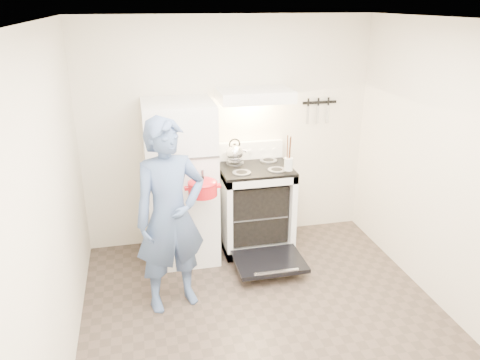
# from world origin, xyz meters

# --- Properties ---
(floor) EXTENTS (3.60, 3.60, 0.00)m
(floor) POSITION_xyz_m (0.00, 0.00, 0.00)
(floor) COLOR #4A3C33
(floor) RESTS_ON ground
(back_wall) EXTENTS (3.20, 0.02, 2.50)m
(back_wall) POSITION_xyz_m (0.00, 1.80, 1.25)
(back_wall) COLOR silver
(back_wall) RESTS_ON ground
(refrigerator) EXTENTS (0.70, 0.70, 1.70)m
(refrigerator) POSITION_xyz_m (-0.58, 1.45, 0.85)
(refrigerator) COLOR white
(refrigerator) RESTS_ON floor
(stove_body) EXTENTS (0.76, 0.65, 0.92)m
(stove_body) POSITION_xyz_m (0.23, 1.48, 0.46)
(stove_body) COLOR white
(stove_body) RESTS_ON floor
(cooktop) EXTENTS (0.76, 0.65, 0.03)m
(cooktop) POSITION_xyz_m (0.23, 1.48, 0.94)
(cooktop) COLOR black
(cooktop) RESTS_ON stove_body
(backsplash) EXTENTS (0.76, 0.07, 0.20)m
(backsplash) POSITION_xyz_m (0.23, 1.76, 1.05)
(backsplash) COLOR white
(backsplash) RESTS_ON cooktop
(oven_door) EXTENTS (0.70, 0.54, 0.04)m
(oven_door) POSITION_xyz_m (0.23, 0.88, 0.12)
(oven_door) COLOR black
(oven_door) RESTS_ON floor
(oven_rack) EXTENTS (0.60, 0.52, 0.01)m
(oven_rack) POSITION_xyz_m (0.23, 1.48, 0.44)
(oven_rack) COLOR slate
(oven_rack) RESTS_ON stove_body
(range_hood) EXTENTS (0.76, 0.50, 0.12)m
(range_hood) POSITION_xyz_m (0.23, 1.55, 1.71)
(range_hood) COLOR white
(range_hood) RESTS_ON back_wall
(knife_strip) EXTENTS (0.40, 0.02, 0.03)m
(knife_strip) POSITION_xyz_m (1.05, 1.79, 1.55)
(knife_strip) COLOR black
(knife_strip) RESTS_ON back_wall
(pizza_stone) EXTENTS (0.30, 0.30, 0.02)m
(pizza_stone) POSITION_xyz_m (0.17, 1.50, 0.45)
(pizza_stone) COLOR #9A7A59
(pizza_stone) RESTS_ON oven_rack
(tea_kettle) EXTENTS (0.23, 0.19, 0.28)m
(tea_kettle) POSITION_xyz_m (0.03, 1.62, 1.09)
(tea_kettle) COLOR silver
(tea_kettle) RESTS_ON cooktop
(utensil_jar) EXTENTS (0.11, 0.11, 0.13)m
(utensil_jar) POSITION_xyz_m (0.51, 1.22, 1.05)
(utensil_jar) COLOR silver
(utensil_jar) RESTS_ON cooktop
(person) EXTENTS (0.73, 0.58, 1.76)m
(person) POSITION_xyz_m (-0.76, 0.58, 0.88)
(person) COLOR #3D587F
(person) RESTS_ON floor
(dutch_oven) EXTENTS (0.34, 0.27, 0.23)m
(dutch_oven) POSITION_xyz_m (-0.43, 0.90, 0.98)
(dutch_oven) COLOR red
(dutch_oven) RESTS_ON person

